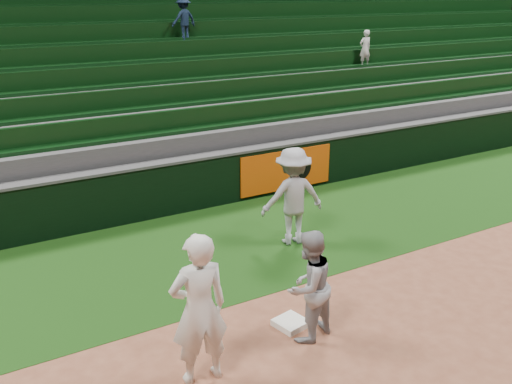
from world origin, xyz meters
TOP-DOWN VIEW (x-y plane):
  - ground at (0.00, 0.00)m, footprint 70.00×70.00m
  - foul_grass at (0.00, 3.00)m, footprint 36.00×4.20m
  - first_base at (-0.24, -0.06)m, footprint 0.51×0.51m
  - first_baseman at (-1.94, -0.50)m, footprint 0.80×0.56m
  - baserunner at (-0.19, -0.42)m, footprint 0.96×0.84m
  - base_coach at (1.47, 2.46)m, footprint 1.40×0.98m
  - field_wall at (0.03, 5.20)m, footprint 36.00×0.45m
  - stadium_seating at (-0.00, 8.97)m, footprint 36.00×5.95m

SIDE VIEW (x-z plane):
  - ground at x=0.00m, z-range 0.00..0.00m
  - foul_grass at x=0.00m, z-range 0.00..0.01m
  - first_base at x=-0.24m, z-range 0.00..0.10m
  - field_wall at x=0.03m, z-range 0.01..1.26m
  - baserunner at x=-0.19m, z-range 0.00..1.68m
  - base_coach at x=1.47m, z-range 0.01..1.98m
  - first_baseman at x=-1.94m, z-range 0.00..2.08m
  - stadium_seating at x=0.00m, z-range -0.73..4.12m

